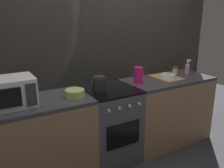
% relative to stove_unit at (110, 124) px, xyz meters
% --- Properties ---
extents(ground_plane, '(8.00, 8.00, 0.00)m').
position_rel_stove_unit_xyz_m(ground_plane, '(0.00, 0.00, -0.45)').
color(ground_plane, '#2D2D33').
extents(back_wall, '(3.60, 0.05, 2.40)m').
position_rel_stove_unit_xyz_m(back_wall, '(0.00, 0.32, 0.75)').
color(back_wall, '#A39989').
rests_on(back_wall, ground_plane).
extents(counter_left, '(1.20, 0.60, 0.90)m').
position_rel_stove_unit_xyz_m(counter_left, '(-0.90, 0.00, 0.00)').
color(counter_left, '#997251').
rests_on(counter_left, ground_plane).
extents(stove_unit, '(0.60, 0.63, 0.90)m').
position_rel_stove_unit_xyz_m(stove_unit, '(0.00, 0.00, 0.00)').
color(stove_unit, '#4C4C51').
rests_on(stove_unit, ground_plane).
extents(counter_right, '(1.20, 0.60, 0.90)m').
position_rel_stove_unit_xyz_m(counter_right, '(0.90, 0.00, 0.00)').
color(counter_right, '#997251').
rests_on(counter_right, ground_plane).
extents(microwave, '(0.46, 0.35, 0.27)m').
position_rel_stove_unit_xyz_m(microwave, '(-1.07, -0.01, 0.59)').
color(microwave, white).
rests_on(microwave, counter_left).
extents(kettle, '(0.28, 0.15, 0.17)m').
position_rel_stove_unit_xyz_m(kettle, '(-0.14, -0.01, 0.53)').
color(kettle, '#262628').
rests_on(kettle, stove_unit).
extents(mixing_bowl, '(0.20, 0.20, 0.08)m').
position_rel_stove_unit_xyz_m(mixing_bowl, '(-0.45, -0.07, 0.49)').
color(mixing_bowl, '#B7D166').
rests_on(mixing_bowl, counter_left).
extents(pitcher, '(0.16, 0.11, 0.20)m').
position_rel_stove_unit_xyz_m(pitcher, '(0.42, 0.03, 0.55)').
color(pitcher, '#E5197A').
rests_on(pitcher, counter_right).
extents(dish_pile, '(0.30, 0.40, 0.07)m').
position_rel_stove_unit_xyz_m(dish_pile, '(0.88, 0.00, 0.47)').
color(dish_pile, tan).
rests_on(dish_pile, counter_right).
extents(spice_jar, '(0.08, 0.08, 0.10)m').
position_rel_stove_unit_xyz_m(spice_jar, '(1.13, 0.12, 0.50)').
color(spice_jar, silver).
rests_on(spice_jar, counter_right).
extents(spray_bottle, '(0.08, 0.06, 0.20)m').
position_rel_stove_unit_xyz_m(spray_bottle, '(1.32, 0.07, 0.53)').
color(spray_bottle, pink).
rests_on(spray_bottle, counter_right).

